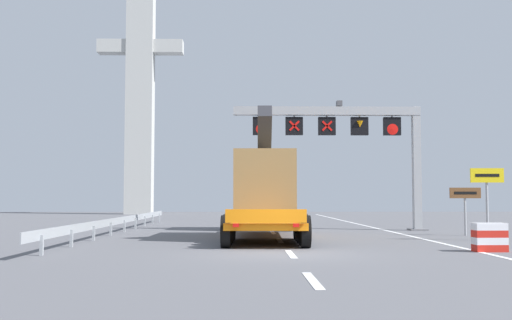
% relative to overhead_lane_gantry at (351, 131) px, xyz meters
% --- Properties ---
extents(ground, '(112.00, 112.00, 0.00)m').
position_rel_overhead_lane_gantry_xyz_m(ground, '(-4.47, -13.13, -5.19)').
color(ground, '#5B5B60').
extents(lane_markings, '(0.20, 72.34, 0.01)m').
position_rel_overhead_lane_gantry_xyz_m(lane_markings, '(-4.21, 15.74, -5.18)').
color(lane_markings, silver).
rests_on(lane_markings, ground).
extents(edge_line_right, '(0.20, 63.00, 0.01)m').
position_rel_overhead_lane_gantry_xyz_m(edge_line_right, '(1.73, -1.13, -5.18)').
color(edge_line_right, silver).
rests_on(edge_line_right, ground).
extents(overhead_lane_gantry, '(10.06, 0.90, 6.79)m').
position_rel_overhead_lane_gantry_xyz_m(overhead_lane_gantry, '(0.00, 0.00, 0.00)').
color(overhead_lane_gantry, '#9EA0A5').
rests_on(overhead_lane_gantry, ground).
extents(heavy_haul_truck_orange, '(3.29, 14.11, 5.30)m').
position_rel_overhead_lane_gantry_xyz_m(heavy_haul_truck_orange, '(-4.70, -3.60, -3.20)').
color(heavy_haul_truck_orange, orange).
rests_on(heavy_haul_truck_orange, ground).
extents(exit_sign_yellow, '(1.33, 0.15, 2.87)m').
position_rel_overhead_lane_gantry_xyz_m(exit_sign_yellow, '(4.02, -7.71, -3.04)').
color(exit_sign_yellow, '#9EA0A5').
rests_on(exit_sign_yellow, ground).
extents(tourist_info_sign_brown, '(1.40, 0.15, 2.15)m').
position_rel_overhead_lane_gantry_xyz_m(tourist_info_sign_brown, '(4.29, -4.56, -3.56)').
color(tourist_info_sign_brown, '#9EA0A5').
rests_on(tourist_info_sign_brown, ground).
extents(crash_barrier_striped, '(1.02, 0.53, 0.90)m').
position_rel_overhead_lane_gantry_xyz_m(crash_barrier_striped, '(2.12, -12.54, -4.74)').
color(crash_barrier_striped, red).
rests_on(crash_barrier_striped, ground).
extents(guardrail_left, '(0.13, 27.75, 0.76)m').
position_rel_overhead_lane_gantry_xyz_m(guardrail_left, '(-11.61, -1.25, -4.63)').
color(guardrail_left, '#999EA3').
rests_on(guardrail_left, ground).
extents(bridge_pylon_distant, '(9.00, 2.00, 28.52)m').
position_rel_overhead_lane_gantry_xyz_m(bridge_pylon_distant, '(-16.63, 32.24, 9.45)').
color(bridge_pylon_distant, '#B7B7B2').
rests_on(bridge_pylon_distant, ground).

